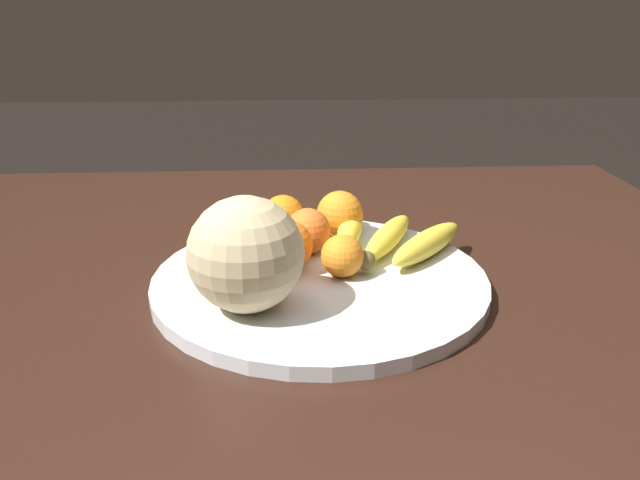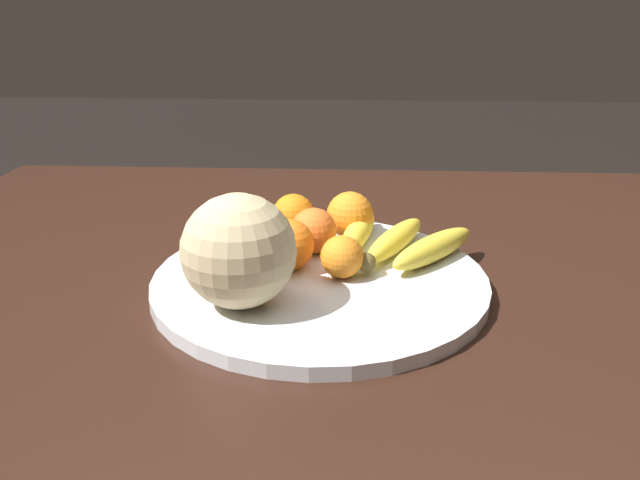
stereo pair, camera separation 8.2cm
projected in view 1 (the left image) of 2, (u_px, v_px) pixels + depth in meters
The scene contains 12 objects.
kitchen_table at pixel (302, 322), 0.92m from camera, with size 1.40×1.12×0.70m.
fruit_bowl at pixel (320, 280), 0.84m from camera, with size 0.45×0.45×0.02m.
melon at pixel (246, 254), 0.73m from camera, with size 0.14×0.14×0.14m.
banana_bunch at pixel (389, 238), 0.91m from camera, with size 0.22×0.23×0.04m.
orange_front_left at pixel (248, 223), 0.93m from camera, with size 0.07×0.07×0.07m.
orange_front_right at pixel (227, 246), 0.84m from camera, with size 0.07×0.07×0.07m.
orange_mid_center at pixel (308, 231), 0.90m from camera, with size 0.07×0.07×0.07m.
orange_back_left at pixel (287, 246), 0.84m from camera, with size 0.07×0.07×0.07m.
orange_back_right at pixel (342, 256), 0.83m from camera, with size 0.06×0.06×0.06m.
orange_top_small at pixel (340, 214), 0.96m from camera, with size 0.07×0.07×0.07m.
orange_side_extra at pixel (283, 216), 0.96m from camera, with size 0.07×0.07×0.07m.
produce_tag at pixel (257, 260), 0.88m from camera, with size 0.07×0.03×0.00m.
Camera 1 is at (-0.02, -0.81, 1.07)m, focal length 35.00 mm.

